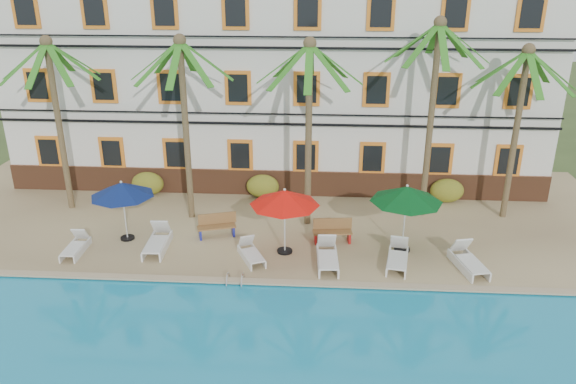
# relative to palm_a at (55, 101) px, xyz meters

# --- Properties ---
(ground) EXTENTS (100.00, 100.00, 0.00)m
(ground) POSITION_rel_palm_a_xyz_m (8.80, -4.90, -5.02)
(ground) COLOR #384C23
(ground) RESTS_ON ground
(pool_deck) EXTENTS (30.00, 12.00, 0.25)m
(pool_deck) POSITION_rel_palm_a_xyz_m (8.80, 0.10, -4.90)
(pool_deck) COLOR tan
(pool_deck) RESTS_ON ground
(pool_coping) EXTENTS (30.00, 0.35, 0.06)m
(pool_coping) POSITION_rel_palm_a_xyz_m (8.80, -5.80, -4.74)
(pool_coping) COLOR tan
(pool_coping) RESTS_ON pool_deck
(hotel_building) EXTENTS (25.40, 6.44, 10.22)m
(hotel_building) POSITION_rel_palm_a_xyz_m (8.80, 5.08, 0.35)
(hotel_building) COLOR silver
(hotel_building) RESTS_ON pool_deck
(palm_a) EXTENTS (4.02, 4.02, 7.42)m
(palm_a) POSITION_rel_palm_a_xyz_m (0.00, 0.00, 0.00)
(palm_a) COLOR brown
(palm_a) RESTS_ON pool_deck
(palm_b) EXTENTS (4.02, 4.02, 7.59)m
(palm_b) POSITION_rel_palm_a_xyz_m (5.54, -0.63, 0.10)
(palm_b) COLOR brown
(palm_b) RESTS_ON pool_deck
(palm_c) EXTENTS (4.02, 4.02, 7.55)m
(palm_c) POSITION_rel_palm_a_xyz_m (10.49, -0.95, 0.08)
(palm_c) COLOR brown
(palm_c) RESTS_ON pool_deck
(palm_d) EXTENTS (4.02, 4.02, 8.22)m
(palm_d) POSITION_rel_palm_a_xyz_m (15.38, 0.23, 0.46)
(palm_d) COLOR brown
(palm_d) RESTS_ON pool_deck
(palm_e) EXTENTS (4.02, 4.02, 7.23)m
(palm_e) POSITION_rel_palm_a_xyz_m (18.81, 0.25, -0.11)
(palm_e) COLOR brown
(palm_e) RESTS_ON pool_deck
(shrub_left) EXTENTS (1.50, 0.90, 1.10)m
(shrub_left) POSITION_rel_palm_a_xyz_m (2.96, 1.70, -4.22)
(shrub_left) COLOR #2D5618
(shrub_left) RESTS_ON pool_deck
(shrub_mid) EXTENTS (1.50, 0.90, 1.10)m
(shrub_mid) POSITION_rel_palm_a_xyz_m (8.34, 1.70, -4.22)
(shrub_mid) COLOR #2D5618
(shrub_mid) RESTS_ON pool_deck
(shrub_right) EXTENTS (1.50, 0.90, 1.10)m
(shrub_right) POSITION_rel_palm_a_xyz_m (16.69, 1.70, -4.22)
(shrub_right) COLOR #2D5618
(shrub_right) RESTS_ON pool_deck
(umbrella_blue) EXTENTS (2.44, 2.44, 2.44)m
(umbrella_blue) POSITION_rel_palm_a_xyz_m (3.49, -2.88, -2.70)
(umbrella_blue) COLOR black
(umbrella_blue) RESTS_ON pool_deck
(umbrella_red) EXTENTS (2.57, 2.57, 2.57)m
(umbrella_red) POSITION_rel_palm_a_xyz_m (9.73, -3.57, -2.58)
(umbrella_red) COLOR black
(umbrella_red) RESTS_ON pool_deck
(umbrella_green) EXTENTS (2.66, 2.66, 2.66)m
(umbrella_green) POSITION_rel_palm_a_xyz_m (14.13, -3.14, -2.51)
(umbrella_green) COLOR black
(umbrella_green) RESTS_ON pool_deck
(lounger_a) EXTENTS (0.63, 1.68, 0.79)m
(lounger_a) POSITION_rel_palm_a_xyz_m (1.95, -4.11, -4.52)
(lounger_a) COLOR silver
(lounger_a) RESTS_ON pool_deck
(lounger_b) EXTENTS (0.80, 2.06, 0.96)m
(lounger_b) POSITION_rel_palm_a_xyz_m (4.92, -3.62, -4.46)
(lounger_b) COLOR silver
(lounger_b) RESTS_ON pool_deck
(lounger_c) EXTENTS (1.24, 1.75, 0.78)m
(lounger_c) POSITION_rel_palm_a_xyz_m (8.54, -4.20, -4.52)
(lounger_c) COLOR silver
(lounger_c) RESTS_ON pool_deck
(lounger_d) EXTENTS (0.82, 2.05, 0.95)m
(lounger_d) POSITION_rel_palm_a_xyz_m (11.32, -4.39, -4.46)
(lounger_d) COLOR silver
(lounger_d) RESTS_ON pool_deck
(lounger_e) EXTENTS (1.02, 2.03, 0.92)m
(lounger_e) POSITION_rel_palm_a_xyz_m (13.82, -4.26, -4.48)
(lounger_e) COLOR silver
(lounger_e) RESTS_ON pool_deck
(lounger_f) EXTENTS (1.14, 2.08, 0.93)m
(lounger_f) POSITION_rel_palm_a_xyz_m (16.27, -4.36, -4.47)
(lounger_f) COLOR silver
(lounger_f) RESTS_ON pool_deck
(bench_left) EXTENTS (1.57, 0.90, 0.93)m
(bench_left) POSITION_rel_palm_a_xyz_m (6.94, -2.39, -4.30)
(bench_left) COLOR olive
(bench_left) RESTS_ON pool_deck
(bench_right) EXTENTS (1.55, 0.65, 0.93)m
(bench_right) POSITION_rel_palm_a_xyz_m (11.50, -2.57, -4.30)
(bench_right) COLOR olive
(bench_right) RESTS_ON pool_deck
(pool_ladder) EXTENTS (0.54, 0.74, 0.74)m
(pool_ladder) POSITION_rel_palm_a_xyz_m (8.22, -5.90, -4.77)
(pool_ladder) COLOR silver
(pool_ladder) RESTS_ON ground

